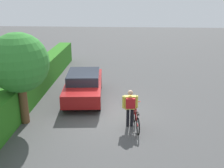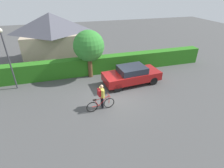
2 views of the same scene
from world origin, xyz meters
TOP-DOWN VIEW (x-y plane):
  - ground_plane at (0.00, 0.00)m, footprint 60.00×60.00m
  - hedge_row at (0.00, 3.93)m, footprint 19.27×0.90m
  - parked_car_near at (1.83, 1.25)m, footprint 4.49×2.15m
  - bicycle at (-1.22, -1.38)m, footprint 1.79×0.50m
  - person_rider at (-1.10, -1.12)m, footprint 0.38×0.65m
  - tree_kerbside at (-1.01, 3.35)m, footprint 2.42×2.42m

SIDE VIEW (x-z plane):
  - ground_plane at x=0.00m, z-range 0.00..0.00m
  - bicycle at x=-1.22m, z-range -0.09..0.86m
  - hedge_row at x=0.00m, z-range 0.00..1.45m
  - parked_car_near at x=1.83m, z-range 0.04..1.46m
  - person_rider at x=-1.10m, z-range 0.16..1.75m
  - tree_kerbside at x=-1.01m, z-range 0.69..4.54m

